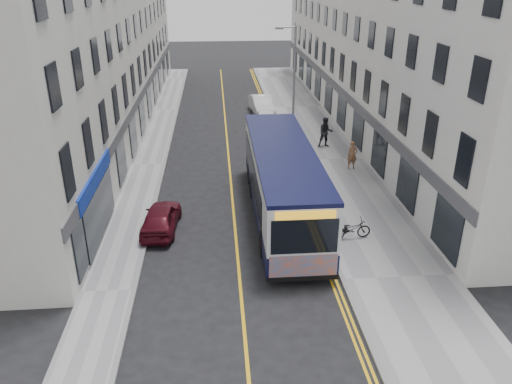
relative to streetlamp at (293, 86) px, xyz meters
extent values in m
plane|color=black|center=(-4.17, -14.00, -4.38)|extent=(140.00, 140.00, 0.00)
cube|color=gray|center=(2.08, -2.00, -4.32)|extent=(4.50, 64.00, 0.12)
cube|color=gray|center=(-9.17, -2.00, -4.32)|extent=(2.00, 64.00, 0.12)
cube|color=slate|center=(-0.17, -2.00, -4.32)|extent=(0.18, 64.00, 0.13)
cube|color=slate|center=(-8.17, -2.00, -4.32)|extent=(0.18, 64.00, 0.13)
cube|color=gold|center=(-4.17, -2.00, -4.38)|extent=(0.12, 64.00, 0.01)
cube|color=gold|center=(-0.62, -2.00, -4.38)|extent=(0.10, 64.00, 0.01)
cube|color=gold|center=(-0.42, -2.00, -4.38)|extent=(0.10, 64.00, 0.01)
cube|color=silver|center=(7.33, 7.00, 2.12)|extent=(6.00, 46.00, 13.00)
cube|color=silver|center=(-13.17, 7.00, 2.12)|extent=(6.00, 46.00, 13.00)
cylinder|color=gray|center=(0.08, 0.00, -0.38)|extent=(0.14, 0.14, 8.00)
cylinder|color=gray|center=(-0.42, 0.00, 3.52)|extent=(1.00, 0.08, 0.08)
cube|color=gray|center=(-0.92, 0.00, 3.47)|extent=(0.50, 0.18, 0.12)
cube|color=black|center=(-1.82, -9.48, -3.51)|extent=(2.74, 12.06, 0.99)
cube|color=silver|center=(-1.82, -9.48, -2.03)|extent=(2.74, 12.06, 1.97)
cube|color=black|center=(-1.82, -9.48, -0.95)|extent=(2.76, 12.06, 0.18)
cube|color=black|center=(-3.21, -8.82, -2.24)|extent=(0.04, 9.43, 1.26)
cube|color=black|center=(-0.43, -8.82, -2.24)|extent=(0.04, 9.43, 1.26)
cube|color=black|center=(-1.82, -15.53, -2.14)|extent=(2.47, 0.04, 1.37)
cube|color=#DB5112|center=(-1.82, -15.53, -3.45)|extent=(2.58, 0.04, 1.04)
cube|color=orange|center=(-1.82, -15.54, -1.26)|extent=(2.19, 0.04, 0.31)
cylinder|color=black|center=(-3.06, -13.10, -3.83)|extent=(0.31, 1.10, 1.10)
cylinder|color=black|center=(-0.58, -13.10, -3.83)|extent=(0.31, 1.10, 1.10)
cylinder|color=black|center=(-3.06, -7.07, -3.83)|extent=(0.31, 1.10, 1.10)
cylinder|color=black|center=(-0.58, -7.07, -3.83)|extent=(0.31, 1.10, 1.10)
cylinder|color=black|center=(-3.06, -5.10, -3.83)|extent=(0.31, 1.10, 1.10)
cylinder|color=black|center=(-0.58, -5.10, -3.83)|extent=(0.31, 1.10, 1.10)
imported|color=black|center=(0.93, -12.06, -3.80)|extent=(1.80, 0.75, 0.93)
imported|color=brown|center=(3.15, -3.67, -3.42)|extent=(0.64, 0.44, 1.69)
imported|color=black|center=(2.39, 0.44, -3.26)|extent=(1.00, 0.79, 2.01)
imported|color=white|center=(-1.07, 9.58, -3.65)|extent=(1.93, 4.58, 1.47)
imported|color=#490C17|center=(-7.57, -10.39, -3.74)|extent=(1.81, 3.87, 1.28)
camera|label=1|loc=(-4.86, -31.14, 6.73)|focal=35.00mm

